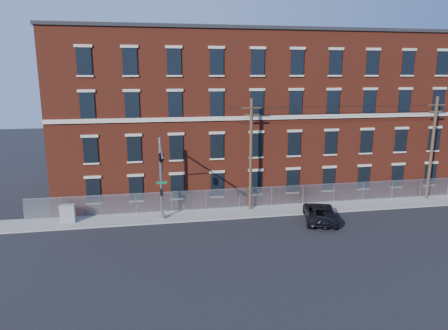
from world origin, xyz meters
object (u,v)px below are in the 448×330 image
Objects in this scene: utility_pole_near at (251,153)px; utility_cabinet at (68,213)px; traffic_signal_mast at (161,164)px; pickup_truck at (320,212)px.

utility_pole_near is 6.66× the size of utility_cabinet.
pickup_truck is at bearing -1.43° from traffic_signal_mast.
utility_cabinet is (-15.74, -0.56, -4.47)m from utility_pole_near.
traffic_signal_mast is 0.70× the size of utility_pole_near.
utility_pole_near reaches higher than traffic_signal_mast.
traffic_signal_mast is 4.67× the size of utility_cabinet.
traffic_signal_mast is at bearing 14.35° from pickup_truck.
utility_pole_near is at bearing 4.44° from utility_cabinet.
utility_pole_near is (8.00, 3.42, -0.05)m from traffic_signal_mast.
traffic_signal_mast is 1.31× the size of pickup_truck.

